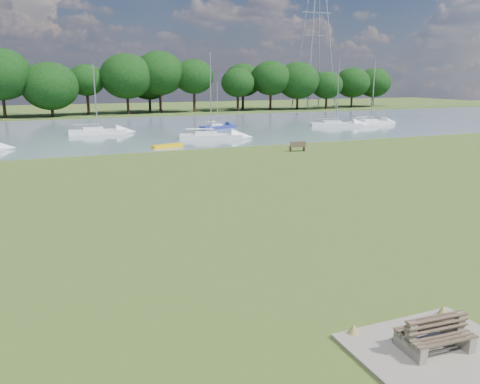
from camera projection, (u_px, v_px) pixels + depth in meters
name	position (u px, v px, depth m)	size (l,w,h in m)	color
ground	(236.00, 212.00, 24.80)	(220.00, 220.00, 0.00)	#626829
river	(121.00, 130.00, 62.60)	(220.00, 40.00, 0.10)	slate
far_bank	(98.00, 114.00, 89.61)	(220.00, 20.00, 0.40)	#4C6626
concrete_pad	(433.00, 350.00, 12.19)	(4.20, 3.20, 0.10)	gray
bench_pair	(435.00, 335.00, 12.08)	(1.88, 1.18, 0.98)	gray
riverbank_bench	(298.00, 146.00, 44.81)	(1.64, 0.72, 0.98)	brown
kayak	(167.00, 146.00, 47.09)	(3.24, 0.76, 0.32)	#FEBE06
pylon	(317.00, 11.00, 99.68)	(7.07, 4.95, 33.00)	gray
tree_line	(85.00, 80.00, 83.62)	(138.04, 9.05, 10.95)	black
sailboat_0	(217.00, 126.00, 63.91)	(5.34, 2.85, 6.39)	navy
sailboat_1	(97.00, 130.00, 57.86)	(6.95, 2.35, 8.49)	white
sailboat_2	(336.00, 123.00, 67.00)	(7.50, 4.53, 9.54)	white
sailboat_4	(210.00, 135.00, 53.69)	(7.41, 4.26, 9.57)	white
sailboat_6	(371.00, 121.00, 69.08)	(7.33, 2.45, 9.29)	white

